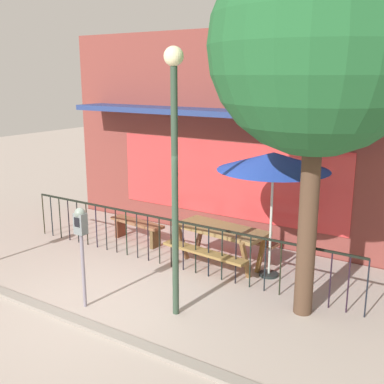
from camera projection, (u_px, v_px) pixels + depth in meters
ground at (106, 304)px, 7.71m from camera, size 40.00×40.00×0.00m
pub_storefront at (231, 136)px, 10.56m from camera, size 8.68×1.37×4.60m
patio_fence_front at (171, 234)px, 9.06m from camera, size 7.31×0.04×0.97m
picnic_table_left at (221, 236)px, 9.13m from camera, size 1.93×1.53×0.79m
patio_umbrella at (273, 162)px, 8.29m from camera, size 1.99×1.99×2.32m
patio_bench at (137, 227)px, 10.51m from camera, size 1.43×0.49×0.48m
parking_meter_near at (81, 231)px, 7.34m from camera, size 0.18×0.17×1.65m
street_tree at (319, 47)px, 6.49m from camera, size 3.08×3.08×5.57m
street_lamp at (174, 148)px, 6.79m from camera, size 0.28×0.28×4.02m
curb_edge at (75, 322)px, 7.16m from camera, size 12.15×0.20×0.11m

